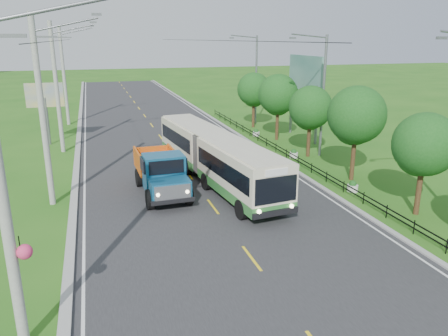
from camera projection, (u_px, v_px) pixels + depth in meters
name	position (u px, v px, depth m)	size (l,w,h in m)	color
ground	(252.00, 258.00, 18.04)	(240.00, 240.00, 0.00)	#235C15
road	(168.00, 147.00, 36.38)	(14.00, 120.00, 0.02)	#28282B
curb_left	(78.00, 153.00, 34.36)	(0.40, 120.00, 0.15)	#9E9E99
curb_right	(249.00, 141.00, 38.35)	(0.30, 120.00, 0.10)	#9E9E99
edge_line_left	(85.00, 153.00, 34.53)	(0.12, 120.00, 0.00)	silver
edge_line_right	(243.00, 142.00, 38.22)	(0.12, 120.00, 0.00)	silver
centre_dash	(252.00, 258.00, 18.04)	(0.12, 2.20, 0.00)	yellow
railing_right	(286.00, 154.00, 33.02)	(0.04, 40.00, 0.60)	black
pole_nearest	(3.00, 188.00, 11.59)	(3.51, 0.44, 10.00)	gray
pole_near	(43.00, 112.00, 22.54)	(3.51, 0.32, 10.00)	gray
pole_mid	(57.00, 87.00, 33.54)	(3.51, 0.32, 10.00)	gray
pole_far	(64.00, 75.00, 44.55)	(3.51, 0.32, 10.00)	gray
tree_second	(423.00, 147.00, 21.74)	(3.18, 3.26, 5.30)	#382314
tree_third	(356.00, 118.00, 27.11)	(3.60, 3.62, 6.00)	#382314
tree_fourth	(310.00, 110.00, 32.72)	(3.24, 3.31, 5.40)	#382314
tree_fifth	(278.00, 96.00, 38.15)	(3.48, 3.52, 5.80)	#382314
tree_back	(254.00, 91.00, 43.71)	(3.30, 3.36, 5.50)	#382314
streetlight_mid	(322.00, 92.00, 32.44)	(3.02, 0.20, 9.07)	slate
streetlight_far	(255.00, 77.00, 45.27)	(3.02, 0.20, 9.07)	slate
planter_near	(353.00, 187.00, 25.85)	(0.64, 0.64, 0.67)	silver
planter_mid	(294.00, 154.00, 33.19)	(0.64, 0.64, 0.67)	silver
planter_far	(256.00, 133.00, 40.52)	(0.64, 0.64, 0.67)	silver
billboard_left	(45.00, 99.00, 36.30)	(3.00, 0.20, 5.20)	slate
billboard_right	(305.00, 78.00, 38.27)	(0.24, 6.00, 7.30)	slate
bus	(214.00, 153.00, 27.39)	(4.23, 15.60, 2.98)	#2D712F
dump_truck	(161.00, 170.00, 25.08)	(2.61, 6.25, 2.59)	navy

